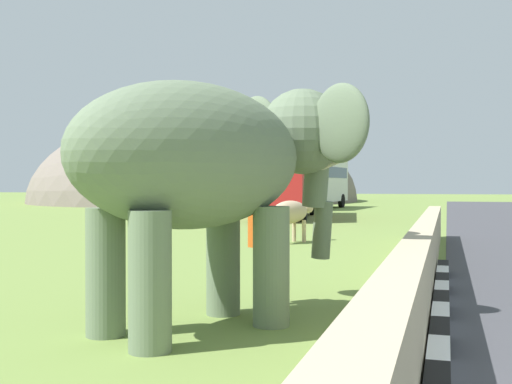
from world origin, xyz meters
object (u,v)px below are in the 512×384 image
(bus_red, at_px, (286,177))
(bus_white, at_px, (316,179))
(person_handler, at_px, (264,240))
(cow_near, at_px, (291,213))
(elephant, at_px, (216,161))

(bus_red, bearing_deg, bus_white, 4.34)
(person_handler, xyz_separation_m, cow_near, (9.34, 1.91, -0.06))
(bus_red, bearing_deg, cow_near, -165.07)
(elephant, relative_size, cow_near, 2.08)
(bus_red, bearing_deg, person_handler, -166.45)
(bus_white, bearing_deg, cow_near, -170.06)
(bus_red, distance_m, bus_white, 12.20)
(elephant, relative_size, bus_red, 0.39)
(person_handler, distance_m, cow_near, 9.53)
(elephant, xyz_separation_m, bus_red, (23.82, 5.21, 0.12))
(person_handler, relative_size, bus_white, 0.19)
(cow_near, bearing_deg, person_handler, -168.42)
(bus_white, bearing_deg, elephant, -170.33)
(elephant, height_order, cow_near, elephant)
(elephant, xyz_separation_m, cow_near, (10.60, 1.68, -1.10))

